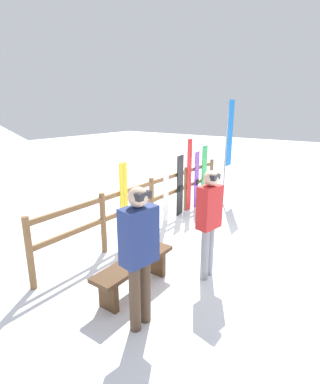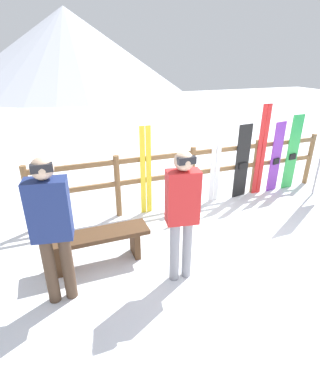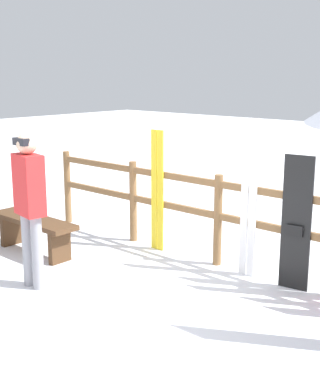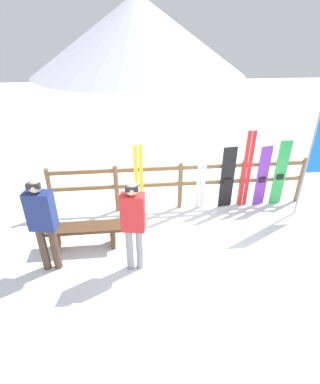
{
  "view_description": "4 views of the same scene",
  "coord_description": "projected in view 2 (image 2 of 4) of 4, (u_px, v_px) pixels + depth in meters",
  "views": [
    {
      "loc": [
        -4.81,
        -2.05,
        2.52
      ],
      "look_at": [
        -0.5,
        1.05,
        1.01
      ],
      "focal_mm": 28.0,
      "sensor_mm": 36.0,
      "label": 1
    },
    {
      "loc": [
        -2.39,
        -2.99,
        2.57
      ],
      "look_at": [
        -0.97,
        0.74,
        0.76
      ],
      "focal_mm": 28.0,
      "sensor_mm": 36.0,
      "label": 2
    },
    {
      "loc": [
        3.54,
        -3.37,
        2.26
      ],
      "look_at": [
        -0.28,
        0.91,
        0.97
      ],
      "focal_mm": 50.0,
      "sensor_mm": 36.0,
      "label": 3
    },
    {
      "loc": [
        -1.05,
        -4.16,
        3.66
      ],
      "look_at": [
        -0.52,
        0.96,
        0.8
      ],
      "focal_mm": 28.0,
      "sensor_mm": 36.0,
      "label": 4
    }
  ],
  "objects": [
    {
      "name": "ski_pair_white",
      "position": [
        216.0,
        156.0,
        5.5
      ],
      "size": [
        0.2,
        0.02,
        1.79
      ],
      "color": "white",
      "rests_on": "ground"
    },
    {
      "name": "person_navy",
      "position": [
        51.0,
        223.0,
        3.08
      ],
      "size": [
        0.45,
        0.3,
        1.71
      ],
      "color": "#4C3828",
      "rests_on": "ground"
    },
    {
      "name": "ski_pair_yellow",
      "position": [
        146.0,
        171.0,
        5.11
      ],
      "size": [
        0.2,
        0.02,
        1.56
      ],
      "color": "yellow",
      "rests_on": "ground"
    },
    {
      "name": "ground_plane",
      "position": [
        240.0,
        249.0,
        4.38
      ],
      "size": [
        40.0,
        40.0,
        0.0
      ],
      "primitive_type": "plane",
      "color": "white"
    },
    {
      "name": "ski_pair_red",
      "position": [
        261.0,
        151.0,
        5.83
      ],
      "size": [
        0.19,
        0.02,
        1.79
      ],
      "color": "red",
      "rests_on": "ground"
    },
    {
      "name": "mountain_backdrop",
      "position": [
        68.0,
        50.0,
        23.27
      ],
      "size": [
        18.0,
        18.0,
        6.0
      ],
      "color": "silver",
      "rests_on": "ground"
    },
    {
      "name": "snowboard_black_stripe",
      "position": [
        242.0,
        162.0,
        5.76
      ],
      "size": [
        0.32,
        0.09,
        1.44
      ],
      "color": "black",
      "rests_on": "ground"
    },
    {
      "name": "snowboard_purple",
      "position": [
        276.0,
        158.0,
        6.02
      ],
      "size": [
        0.28,
        0.09,
        1.43
      ],
      "color": "purple",
      "rests_on": "ground"
    },
    {
      "name": "snowboard_green",
      "position": [
        292.0,
        153.0,
        6.13
      ],
      "size": [
        0.28,
        0.06,
        1.54
      ],
      "color": "green",
      "rests_on": "ground"
    },
    {
      "name": "fence",
      "position": [
        192.0,
        170.0,
        5.5
      ],
      "size": [
        5.72,
        0.1,
        1.1
      ],
      "color": "brown",
      "rests_on": "ground"
    },
    {
      "name": "bench",
      "position": [
        97.0,
        241.0,
        3.96
      ],
      "size": [
        1.38,
        0.36,
        0.46
      ],
      "color": "#4C331E",
      "rests_on": "ground"
    },
    {
      "name": "person_red",
      "position": [
        182.0,
        208.0,
        3.42
      ],
      "size": [
        0.4,
        0.27,
        1.66
      ],
      "color": "gray",
      "rests_on": "ground"
    }
  ]
}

